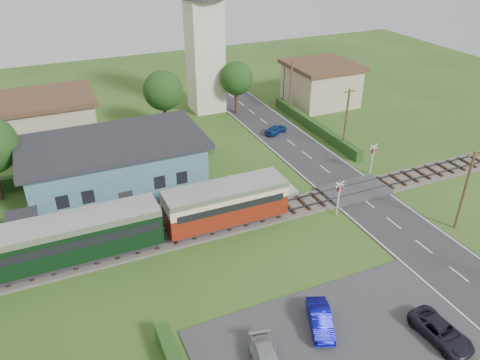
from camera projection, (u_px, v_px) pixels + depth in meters
name	position (u px, v px, depth m)	size (l,w,h in m)	color
ground	(268.00, 229.00, 38.33)	(120.00, 120.00, 0.00)	#2D4C19
railway_track	(257.00, 216.00, 39.87)	(76.00, 3.20, 0.49)	#4C443D
road	(368.00, 203.00, 41.84)	(6.00, 70.00, 0.05)	#28282B
car_park	(335.00, 340.00, 28.22)	(17.00, 9.00, 0.08)	#333335
crossing_deck	(355.00, 191.00, 43.33)	(6.20, 3.40, 0.45)	#333335
platform	(133.00, 222.00, 38.86)	(30.00, 3.00, 0.45)	gray
equipment_hut	(25.00, 230.00, 35.30)	(2.30, 2.30, 2.55)	beige
station_building	(115.00, 166.00, 42.27)	(16.00, 9.00, 5.30)	#396273
church_tower	(204.00, 30.00, 57.41)	(6.00, 6.00, 17.60)	beige
house_west	(46.00, 120.00, 51.63)	(10.80, 8.80, 5.50)	tan
house_east	(321.00, 83.00, 63.14)	(8.80, 8.80, 5.50)	tan
hedge_roadside	(314.00, 126.00, 55.79)	(0.80, 18.00, 1.20)	#193814
hedge_station	(110.00, 165.00, 46.86)	(22.00, 0.80, 1.30)	#193814
tree_b	(163.00, 91.00, 53.52)	(4.60, 4.60, 7.34)	#332316
tree_c	(236.00, 78.00, 58.81)	(4.20, 4.20, 6.78)	#332316
utility_pole_b	(465.00, 190.00, 36.76)	(1.40, 0.22, 7.00)	#473321
utility_pole_c	(346.00, 120.00, 49.52)	(1.40, 0.22, 7.00)	#473321
utility_pole_d	(291.00, 87.00, 59.10)	(1.40, 0.22, 7.00)	#473321
crossing_signal_near	(339.00, 193.00, 39.21)	(0.84, 0.28, 3.28)	silver
crossing_signal_far	(373.00, 155.00, 45.57)	(0.84, 0.28, 3.28)	silver
streetlamp_east	(284.00, 79.00, 64.00)	(0.30, 0.30, 5.15)	#3F3F47
car_on_road	(276.00, 129.00, 54.99)	(1.23, 3.05, 1.04)	navy
car_park_blue	(320.00, 320.00, 28.81)	(1.27, 3.63, 1.20)	#040683
car_park_dark	(441.00, 332.00, 28.02)	(1.88, 4.09, 1.14)	black
pedestrian_near	(188.00, 196.00, 40.45)	(0.62, 0.41, 1.70)	gray
pedestrian_far	(56.00, 231.00, 35.77)	(0.91, 0.71, 1.88)	gray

